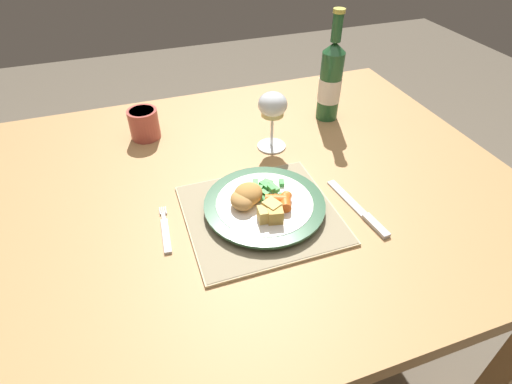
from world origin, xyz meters
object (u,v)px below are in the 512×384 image
(fork, at_px, (166,232))
(wine_glass, at_px, (273,108))
(dinner_plate, at_px, (262,206))
(table_knife, at_px, (362,212))
(drinking_cup, at_px, (144,123))
(dining_table, at_px, (249,210))
(bottle, at_px, (331,81))

(fork, height_order, wine_glass, wine_glass)
(dinner_plate, bearing_deg, table_knife, -20.50)
(table_knife, distance_m, wine_glass, 0.33)
(dinner_plate, height_order, drinking_cup, drinking_cup)
(dining_table, bearing_deg, fork, -153.38)
(table_knife, height_order, wine_glass, wine_glass)
(dining_table, xyz_separation_m, wine_glass, (0.10, 0.12, 0.20))
(table_knife, relative_size, wine_glass, 1.33)
(fork, xyz_separation_m, wine_glass, (0.31, 0.22, 0.11))
(dining_table, distance_m, wine_glass, 0.25)
(dining_table, height_order, bottle, bottle)
(table_knife, height_order, drinking_cup, drinking_cup)
(dining_table, bearing_deg, table_knife, -43.44)
(wine_glass, bearing_deg, bottle, 24.50)
(table_knife, xyz_separation_m, drinking_cup, (-0.39, 0.45, 0.04))
(fork, bearing_deg, table_knife, -10.89)
(dinner_plate, distance_m, table_knife, 0.21)
(dining_table, xyz_separation_m, bottle, (0.31, 0.21, 0.20))
(dinner_plate, xyz_separation_m, wine_glass, (0.11, 0.23, 0.09))
(dinner_plate, xyz_separation_m, table_knife, (0.20, -0.07, -0.01))
(bottle, bearing_deg, dining_table, -145.20)
(dining_table, relative_size, drinking_cup, 15.69)
(dinner_plate, distance_m, fork, 0.20)
(dining_table, height_order, dinner_plate, dinner_plate)
(drinking_cup, bearing_deg, dinner_plate, -63.36)
(table_knife, relative_size, drinking_cup, 2.54)
(dinner_plate, relative_size, drinking_cup, 3.21)
(dinner_plate, bearing_deg, drinking_cup, 116.64)
(dinner_plate, distance_m, wine_glass, 0.27)
(fork, distance_m, wine_glass, 0.40)
(dinner_plate, bearing_deg, wine_glass, 64.66)
(table_knife, distance_m, drinking_cup, 0.60)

